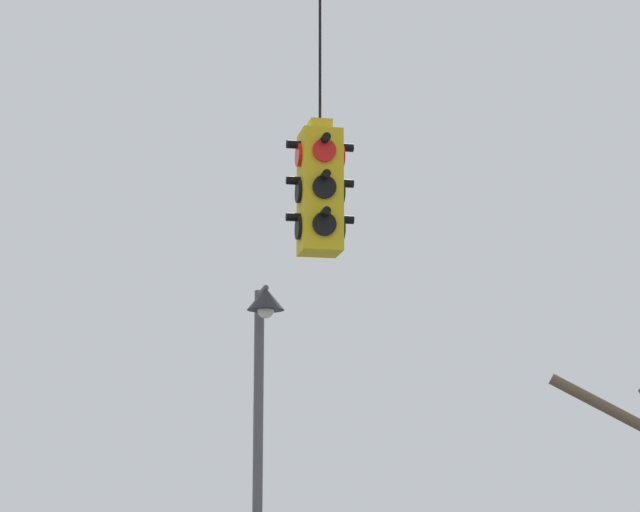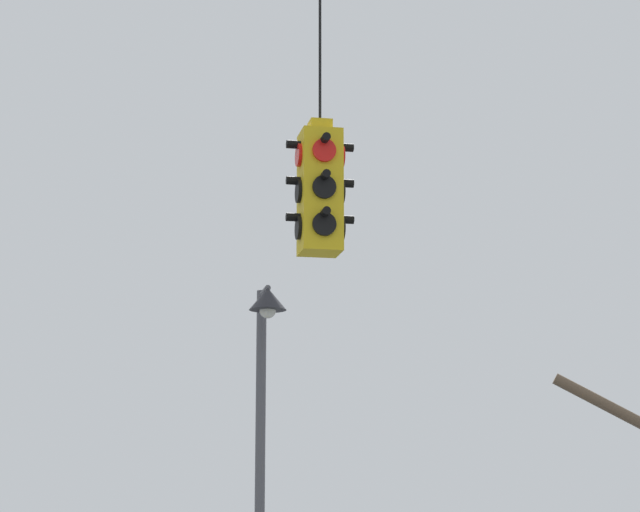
{
  "view_description": "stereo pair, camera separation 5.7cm",
  "coord_description": "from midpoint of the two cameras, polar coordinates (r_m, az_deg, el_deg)",
  "views": [
    {
      "loc": [
        -4.98,
        -9.58,
        2.5
      ],
      "look_at": [
        -2.94,
        0.42,
        4.63
      ],
      "focal_mm": 70.0,
      "sensor_mm": 36.0,
      "label": 1
    },
    {
      "loc": [
        -4.93,
        -9.59,
        2.5
      ],
      "look_at": [
        -2.94,
        0.42,
        4.63
      ],
      "focal_mm": 70.0,
      "sensor_mm": 36.0,
      "label": 2
    }
  ],
  "objects": [
    {
      "name": "traffic_light_near_right_pole",
      "position": [
        10.56,
        -0.16,
        3.1
      ],
      "size": [
        0.58,
        0.58,
        3.36
      ],
      "color": "yellow"
    },
    {
      "name": "street_lamp",
      "position": [
        14.82,
        -2.82,
        -7.17
      ],
      "size": [
        0.44,
        0.77,
        5.2
      ],
      "color": "#515156",
      "rests_on": "ground_plane"
    }
  ]
}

